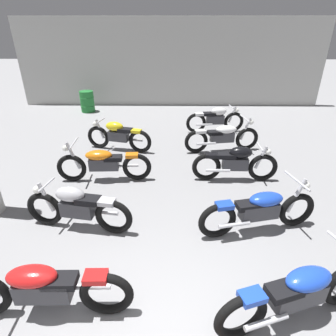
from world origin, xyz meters
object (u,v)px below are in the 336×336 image
motorcycle_left_row_3 (118,135)px  oil_drum (87,102)px  motorcycle_left_row_2 (103,163)px  motorcycle_left_row_1 (77,207)px  motorcycle_right_row_0 (299,293)px  motorcycle_right_row_4 (216,119)px  motorcycle_left_row_0 (42,288)px  motorcycle_right_row_1 (260,210)px  motorcycle_right_row_2 (236,163)px  motorcycle_right_row_3 (223,136)px

motorcycle_left_row_3 → oil_drum: 4.50m
motorcycle_left_row_2 → motorcycle_left_row_3: bearing=89.1°
motorcycle_left_row_1 → motorcycle_right_row_0: 3.59m
motorcycle_left_row_3 → motorcycle_right_row_4: 3.40m
oil_drum → motorcycle_left_row_3: bearing=-63.7°
motorcycle_left_row_0 → motorcycle_right_row_0: bearing=-0.4°
motorcycle_right_row_1 → motorcycle_left_row_2: bearing=150.2°
motorcycle_right_row_0 → oil_drum: (-5.05, 9.28, -0.03)m
motorcycle_right_row_0 → oil_drum: size_ratio=2.46×
motorcycle_left_row_3 → motorcycle_right_row_1: size_ratio=0.91×
motorcycle_left_row_3 → oil_drum: size_ratio=2.28×
motorcycle_right_row_2 → motorcycle_right_row_4: size_ratio=1.00×
motorcycle_left_row_2 → motorcycle_right_row_4: bearing=48.3°
motorcycle_left_row_1 → motorcycle_right_row_1: size_ratio=0.92×
motorcycle_left_row_1 → motorcycle_right_row_2: (3.11, 1.81, 0.00)m
motorcycle_right_row_4 → oil_drum: size_ratio=2.32×
motorcycle_left_row_0 → oil_drum: size_ratio=2.56×
motorcycle_left_row_1 → oil_drum: size_ratio=2.31×
motorcycle_left_row_2 → motorcycle_right_row_0: same height
motorcycle_left_row_1 → motorcycle_left_row_0: bearing=-86.9°
motorcycle_right_row_0 → motorcycle_right_row_3: 5.22m
motorcycle_left_row_2 → motorcycle_right_row_4: size_ratio=1.10×
motorcycle_right_row_3 → motorcycle_right_row_4: 1.63m
motorcycle_left_row_3 → motorcycle_right_row_3: 2.98m
motorcycle_left_row_2 → motorcycle_right_row_4: (3.03, 3.40, 0.01)m
motorcycle_right_row_3 → oil_drum: motorcycle_right_row_3 is taller
motorcycle_right_row_2 → oil_drum: bearing=130.9°
motorcycle_left_row_3 → motorcycle_left_row_2: bearing=-90.9°
motorcycle_right_row_2 → motorcycle_right_row_0: bearing=-89.1°
oil_drum → motorcycle_right_row_4: bearing=-26.0°
motorcycle_left_row_2 → oil_drum: motorcycle_left_row_2 is taller
motorcycle_left_row_1 → motorcycle_right_row_3: motorcycle_right_row_3 is taller
motorcycle_left_row_1 → motorcycle_right_row_0: bearing=-28.2°
motorcycle_right_row_0 → motorcycle_right_row_3: same height
motorcycle_left_row_0 → motorcycle_left_row_2: same height
motorcycle_left_row_0 → motorcycle_right_row_4: motorcycle_left_row_0 is taller
motorcycle_right_row_1 → motorcycle_right_row_4: (-0.06, 5.17, 0.01)m
motorcycle_left_row_2 → motorcycle_right_row_1: 3.56m
motorcycle_right_row_0 → motorcycle_right_row_2: bearing=90.9°
motorcycle_left_row_1 → motorcycle_right_row_0: motorcycle_right_row_0 is taller
motorcycle_left_row_3 → motorcycle_right_row_3: size_ratio=0.90×
motorcycle_right_row_2 → motorcycle_right_row_3: size_ratio=0.91×
motorcycle_left_row_0 → motorcycle_left_row_1: bearing=93.1°
motorcycle_left_row_1 → motorcycle_left_row_3: 3.55m
motorcycle_right_row_0 → motorcycle_right_row_4: bearing=90.5°
motorcycle_right_row_4 → motorcycle_left_row_0: bearing=-113.8°
motorcycle_right_row_1 → motorcycle_right_row_2: (-0.05, 1.83, 0.01)m
motorcycle_left_row_2 → motorcycle_right_row_0: bearing=-48.1°
motorcycle_left_row_0 → motorcycle_right_row_4: 7.46m
motorcycle_left_row_0 → oil_drum: bearing=102.1°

